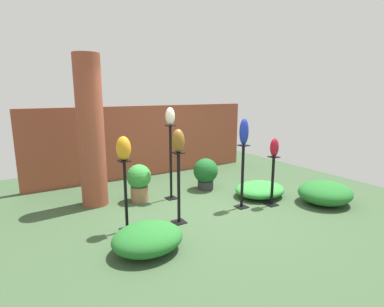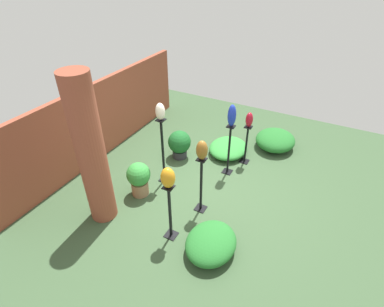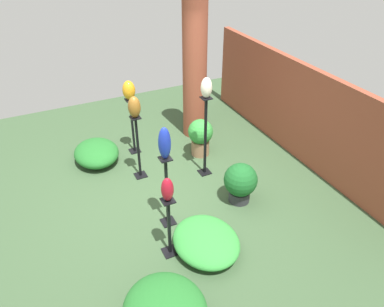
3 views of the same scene
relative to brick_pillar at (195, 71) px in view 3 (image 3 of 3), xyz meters
The scene contains 17 objects.
ground_plane 2.45m from the brick_pillar, 38.23° to the right, with size 8.00×8.00×0.00m, color #385133.
brick_wall_back 2.16m from the brick_pillar, 40.17° to the left, with size 5.60×0.12×1.72m, color brown.
brick_pillar is the anchor object (origin of this frame).
pedestal_amber 1.59m from the brick_pillar, 84.09° to the right, with size 0.20×0.20×1.08m.
pedestal_bronze 1.95m from the brick_pillar, 58.04° to the right, with size 0.20×0.20×1.14m.
pedestal_cobalt 2.81m from the brick_pillar, 34.41° to the right, with size 0.20×0.20×1.14m.
pedestal_ruby 3.38m from the brick_pillar, 31.89° to the right, with size 0.20×0.20×0.91m.
pedestal_ivory 1.57m from the brick_pillar, 18.89° to the right, with size 0.20×0.20×1.44m.
art_vase_amber 1.35m from the brick_pillar, 84.09° to the right, with size 0.21×0.22×0.35m, color orange.
art_vase_bronze 1.77m from the brick_pillar, 58.04° to the right, with size 0.19×0.20×0.35m, color brown.
art_vase_cobalt 2.68m from the brick_pillar, 34.41° to the right, with size 0.15×0.17×0.46m, color #192D9E.
art_vase_ruby 3.26m from the brick_pillar, 31.89° to the right, with size 0.15×0.16×0.33m, color maroon.
art_vase_ivory 1.44m from the brick_pillar, 18.89° to the right, with size 0.18×0.18×0.33m, color beige.
potted_plant_mid_left 1.24m from the brick_pillar, 18.36° to the right, with size 0.46×0.46×0.71m.
potted_plant_back_center 2.46m from the brick_pillar, ahead, with size 0.52×0.52×0.67m.
foliage_bed_east 2.38m from the brick_pillar, 85.34° to the right, with size 0.94×0.79×0.36m, color #236B28.
foliage_bed_west 3.39m from the brick_pillar, 23.26° to the right, with size 1.02×0.87×0.28m, color #338C38.
Camera 3 is at (4.43, -1.70, 3.88)m, focal length 35.00 mm.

